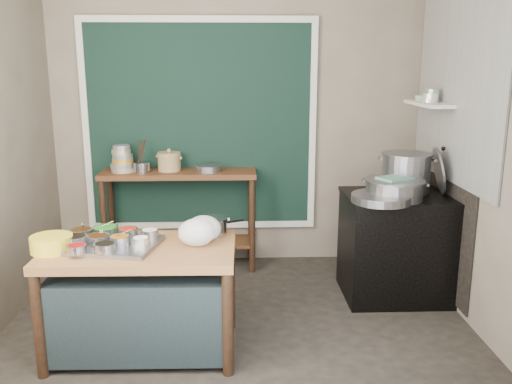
{
  "coord_description": "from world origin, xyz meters",
  "views": [
    {
      "loc": [
        -0.01,
        -3.73,
        1.93
      ],
      "look_at": [
        0.14,
        0.25,
        0.99
      ],
      "focal_mm": 38.0,
      "sensor_mm": 36.0,
      "label": 1
    }
  ],
  "objects_px": {
    "utensil_cup": "(142,167)",
    "saucepan": "(212,226)",
    "prep_table": "(143,299)",
    "condiment_tray": "(109,245)",
    "stove_block": "(398,247)",
    "back_counter": "(180,220)",
    "stock_pot": "(406,173)",
    "yellow_basin": "(52,244)",
    "ceramic_crock": "(169,163)",
    "steamer": "(394,189)"
  },
  "relations": [
    {
      "from": "utensil_cup",
      "to": "saucepan",
      "type": "bearing_deg",
      "value": -61.51
    },
    {
      "from": "prep_table",
      "to": "condiment_tray",
      "type": "height_order",
      "value": "condiment_tray"
    },
    {
      "from": "prep_table",
      "to": "stove_block",
      "type": "relative_size",
      "value": 1.39
    },
    {
      "from": "back_counter",
      "to": "stock_pot",
      "type": "xyz_separation_m",
      "value": [
        1.96,
        -0.63,
        0.57
      ]
    },
    {
      "from": "stove_block",
      "to": "utensil_cup",
      "type": "xyz_separation_m",
      "value": [
        -2.23,
        0.69,
        0.57
      ]
    },
    {
      "from": "condiment_tray",
      "to": "yellow_basin",
      "type": "distance_m",
      "value": 0.35
    },
    {
      "from": "prep_table",
      "to": "back_counter",
      "type": "height_order",
      "value": "back_counter"
    },
    {
      "from": "prep_table",
      "to": "yellow_basin",
      "type": "xyz_separation_m",
      "value": [
        -0.55,
        -0.06,
        0.43
      ]
    },
    {
      "from": "saucepan",
      "to": "ceramic_crock",
      "type": "distance_m",
      "value": 1.45
    },
    {
      "from": "saucepan",
      "to": "steamer",
      "type": "xyz_separation_m",
      "value": [
        1.43,
        0.48,
        0.15
      ]
    },
    {
      "from": "yellow_basin",
      "to": "utensil_cup",
      "type": "height_order",
      "value": "utensil_cup"
    },
    {
      "from": "saucepan",
      "to": "ceramic_crock",
      "type": "xyz_separation_m",
      "value": [
        -0.45,
        1.36,
        0.22
      ]
    },
    {
      "from": "yellow_basin",
      "to": "stock_pot",
      "type": "height_order",
      "value": "stock_pot"
    },
    {
      "from": "back_counter",
      "to": "stove_block",
      "type": "height_order",
      "value": "back_counter"
    },
    {
      "from": "saucepan",
      "to": "utensil_cup",
      "type": "relative_size",
      "value": 1.44
    },
    {
      "from": "back_counter",
      "to": "yellow_basin",
      "type": "xyz_separation_m",
      "value": [
        -0.65,
        -1.64,
        0.33
      ]
    },
    {
      "from": "ceramic_crock",
      "to": "steamer",
      "type": "xyz_separation_m",
      "value": [
        1.88,
        -0.88,
        -0.07
      ]
    },
    {
      "from": "stock_pot",
      "to": "utensil_cup",
      "type": "bearing_deg",
      "value": 165.61
    },
    {
      "from": "yellow_basin",
      "to": "prep_table",
      "type": "bearing_deg",
      "value": 6.65
    },
    {
      "from": "ceramic_crock",
      "to": "stock_pot",
      "type": "height_order",
      "value": "stock_pot"
    },
    {
      "from": "prep_table",
      "to": "stock_pot",
      "type": "height_order",
      "value": "stock_pot"
    },
    {
      "from": "stock_pot",
      "to": "yellow_basin",
      "type": "bearing_deg",
      "value": -158.74
    },
    {
      "from": "utensil_cup",
      "to": "stock_pot",
      "type": "relative_size",
      "value": 0.37
    },
    {
      "from": "yellow_basin",
      "to": "ceramic_crock",
      "type": "relative_size",
      "value": 1.16
    },
    {
      "from": "back_counter",
      "to": "saucepan",
      "type": "bearing_deg",
      "value": -74.54
    },
    {
      "from": "stove_block",
      "to": "stock_pot",
      "type": "xyz_separation_m",
      "value": [
        0.06,
        0.1,
        0.62
      ]
    },
    {
      "from": "back_counter",
      "to": "ceramic_crock",
      "type": "xyz_separation_m",
      "value": [
        -0.09,
        0.03,
        0.55
      ]
    },
    {
      "from": "saucepan",
      "to": "steamer",
      "type": "relative_size",
      "value": 0.47
    },
    {
      "from": "prep_table",
      "to": "yellow_basin",
      "type": "bearing_deg",
      "value": -172.5
    },
    {
      "from": "yellow_basin",
      "to": "steamer",
      "type": "xyz_separation_m",
      "value": [
        2.45,
        0.79,
        0.16
      ]
    },
    {
      "from": "steamer",
      "to": "stock_pot",
      "type": "bearing_deg",
      "value": 54.65
    },
    {
      "from": "prep_table",
      "to": "steamer",
      "type": "distance_m",
      "value": 2.11
    },
    {
      "from": "stove_block",
      "to": "condiment_tray",
      "type": "xyz_separation_m",
      "value": [
        -2.21,
        -0.84,
        0.34
      ]
    },
    {
      "from": "back_counter",
      "to": "ceramic_crock",
      "type": "height_order",
      "value": "ceramic_crock"
    },
    {
      "from": "back_counter",
      "to": "stove_block",
      "type": "distance_m",
      "value": 2.04
    },
    {
      "from": "saucepan",
      "to": "steamer",
      "type": "distance_m",
      "value": 1.51
    },
    {
      "from": "stove_block",
      "to": "utensil_cup",
      "type": "height_order",
      "value": "utensil_cup"
    },
    {
      "from": "condiment_tray",
      "to": "steamer",
      "type": "distance_m",
      "value": 2.23
    },
    {
      "from": "condiment_tray",
      "to": "steamer",
      "type": "height_order",
      "value": "steamer"
    },
    {
      "from": "yellow_basin",
      "to": "saucepan",
      "type": "xyz_separation_m",
      "value": [
        1.02,
        0.31,
        0.01
      ]
    },
    {
      "from": "ceramic_crock",
      "to": "stock_pot",
      "type": "relative_size",
      "value": 0.55
    },
    {
      "from": "condiment_tray",
      "to": "utensil_cup",
      "type": "height_order",
      "value": "utensil_cup"
    },
    {
      "from": "saucepan",
      "to": "ceramic_crock",
      "type": "relative_size",
      "value": 0.98
    },
    {
      "from": "yellow_basin",
      "to": "utensil_cup",
      "type": "xyz_separation_m",
      "value": [
        0.32,
        1.6,
        0.2
      ]
    },
    {
      "from": "prep_table",
      "to": "ceramic_crock",
      "type": "relative_size",
      "value": 5.41
    },
    {
      "from": "saucepan",
      "to": "steamer",
      "type": "bearing_deg",
      "value": -6.17
    },
    {
      "from": "yellow_basin",
      "to": "saucepan",
      "type": "bearing_deg",
      "value": 17.04
    },
    {
      "from": "back_counter",
      "to": "ceramic_crock",
      "type": "relative_size",
      "value": 6.28
    },
    {
      "from": "stove_block",
      "to": "saucepan",
      "type": "distance_m",
      "value": 1.69
    },
    {
      "from": "yellow_basin",
      "to": "ceramic_crock",
      "type": "distance_m",
      "value": 1.78
    }
  ]
}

